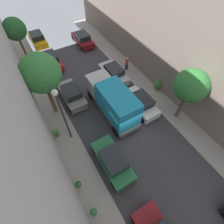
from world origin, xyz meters
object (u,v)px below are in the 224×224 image
at_px(delivery_truck, 113,101).
at_px(potted_plant_0, 94,212).
at_px(street_tree_2, 15,29).
at_px(street_tree_0, 41,74).
at_px(parked_car_left_3, 72,95).
at_px(parked_car_right_2, 141,103).
at_px(street_tree_1, 191,86).
at_px(parked_car_left_4, 51,60).
at_px(parked_car_left_2, 113,161).
at_px(potted_plant_1, 158,85).
at_px(lamp_post, 61,110).
at_px(potted_plant_2, 56,133).
at_px(pedestrian, 127,63).
at_px(potted_plant_5, 78,185).
at_px(parked_car_left_5, 38,39).
at_px(parked_car_right_4, 83,39).
at_px(parked_car_right_3, 114,73).

height_order(delivery_truck, potted_plant_0, delivery_truck).
xyz_separation_m(delivery_truck, street_tree_2, (-5.00, 13.43, 2.02)).
height_order(street_tree_0, street_tree_2, street_tree_0).
relative_size(parked_car_left_3, potted_plant_0, 5.30).
height_order(parked_car_right_2, street_tree_1, street_tree_1).
relative_size(parked_car_right_2, street_tree_0, 0.67).
bearing_deg(parked_car_left_4, parked_car_right_2, -64.17).
xyz_separation_m(parked_car_left_2, potted_plant_1, (8.47, 4.80, 0.03)).
bearing_deg(parked_car_left_2, potted_plant_1, 29.54).
height_order(parked_car_left_4, lamp_post, lamp_post).
xyz_separation_m(street_tree_0, potted_plant_2, (-0.87, -2.78, -4.15)).
xyz_separation_m(pedestrian, potted_plant_0, (-10.26, -11.56, -0.48)).
bearing_deg(street_tree_0, potted_plant_5, -96.96).
bearing_deg(street_tree_0, street_tree_2, 91.37).
height_order(parked_car_left_5, street_tree_2, street_tree_2).
distance_m(parked_car_left_2, potted_plant_1, 9.73).
bearing_deg(delivery_truck, parked_car_left_3, 126.38).
relative_size(parked_car_left_2, lamp_post, 0.72).
height_order(parked_car_left_4, pedestrian, pedestrian).
bearing_deg(delivery_truck, street_tree_2, 110.41).
xyz_separation_m(parked_car_right_2, potted_plant_5, (-8.39, -3.90, -0.17)).
height_order(parked_car_left_3, street_tree_0, street_tree_0).
height_order(parked_car_left_5, delivery_truck, delivery_truck).
height_order(parked_car_right_2, potted_plant_5, parked_car_right_2).
distance_m(parked_car_left_5, street_tree_0, 13.87).
xyz_separation_m(parked_car_right_4, potted_plant_0, (-8.22, -19.64, -0.12)).
bearing_deg(delivery_truck, lamp_post, -173.13).
height_order(street_tree_0, potted_plant_1, street_tree_0).
height_order(parked_car_left_3, pedestrian, pedestrian).
distance_m(potted_plant_1, potted_plant_5, 12.50).
height_order(street_tree_2, potted_plant_5, street_tree_2).
bearing_deg(lamp_post, potted_plant_5, -104.66).
distance_m(pedestrian, lamp_post, 11.11).
relative_size(potted_plant_0, potted_plant_2, 0.89).
xyz_separation_m(street_tree_2, potted_plant_5, (-0.69, -18.15, -3.26)).
distance_m(street_tree_0, potted_plant_5, 8.86).
height_order(pedestrian, lamp_post, lamp_post).
xyz_separation_m(delivery_truck, potted_plant_1, (5.77, 0.27, -1.04)).
xyz_separation_m(parked_car_left_5, potted_plant_1, (8.47, -15.83, 0.03)).
bearing_deg(parked_car_left_5, delivery_truck, -80.48).
bearing_deg(parked_car_right_2, parked_car_left_5, 107.70).
xyz_separation_m(parked_car_left_2, potted_plant_2, (-2.92, 4.75, -0.07)).
distance_m(parked_car_left_2, parked_car_left_5, 20.63).
bearing_deg(delivery_truck, street_tree_1, -35.30).
distance_m(delivery_truck, potted_plant_2, 5.74).
distance_m(street_tree_0, street_tree_2, 10.48).
bearing_deg(pedestrian, potted_plant_1, -77.04).
height_order(street_tree_0, potted_plant_0, street_tree_0).
xyz_separation_m(parked_car_right_3, potted_plant_0, (-8.22, -11.19, -0.12)).
distance_m(delivery_truck, potted_plant_0, 8.86).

